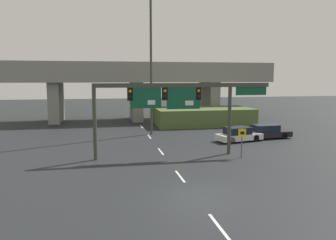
{
  "coord_description": "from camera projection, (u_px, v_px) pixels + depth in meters",
  "views": [
    {
      "loc": [
        -4.43,
        -15.42,
        5.98
      ],
      "look_at": [
        0.0,
        7.25,
        2.98
      ],
      "focal_mm": 35.0,
      "sensor_mm": 36.0,
      "label": 1
    }
  ],
  "objects": [
    {
      "name": "overpass_bridge",
      "position": [
        136.0,
        81.0,
        45.79
      ],
      "size": [
        38.1,
        7.1,
        8.02
      ],
      "color": "gray",
      "rests_on": "ground"
    },
    {
      "name": "parked_sedan_near_right",
      "position": [
        238.0,
        135.0,
        30.88
      ],
      "size": [
        4.62,
        2.66,
        1.36
      ],
      "rotation": [
        0.0,
        0.0,
        0.21
      ],
      "color": "silver",
      "rests_on": "ground"
    },
    {
      "name": "ground_plane",
      "position": [
        195.0,
        196.0,
        16.62
      ],
      "size": [
        160.0,
        160.0,
        0.0
      ],
      "primitive_type": "plane",
      "color": "black"
    },
    {
      "name": "parked_sedan_mid_right",
      "position": [
        266.0,
        132.0,
        32.41
      ],
      "size": [
        4.83,
        2.09,
        1.36
      ],
      "rotation": [
        0.0,
        0.0,
        0.07
      ],
      "color": "black",
      "rests_on": "ground"
    },
    {
      "name": "highway_light_pole_near",
      "position": [
        151.0,
        44.0,
        33.6
      ],
      "size": [
        0.7,
        0.36,
        17.96
      ],
      "color": "#383D33",
      "rests_on": "ground"
    },
    {
      "name": "signal_gantry",
      "position": [
        177.0,
        98.0,
        24.49
      ],
      "size": [
        13.55,
        0.44,
        5.58
      ],
      "color": "#383D33",
      "rests_on": "ground"
    },
    {
      "name": "speed_limit_sign",
      "position": [
        242.0,
        139.0,
        24.32
      ],
      "size": [
        0.6,
        0.11,
        2.25
      ],
      "color": "#4C4C4C",
      "rests_on": "ground"
    },
    {
      "name": "grass_embankment",
      "position": [
        203.0,
        116.0,
        41.72
      ],
      "size": [
        12.08,
        6.35,
        2.13
      ],
      "color": "#4C6033",
      "rests_on": "ground"
    },
    {
      "name": "lane_markings",
      "position": [
        154.0,
        143.0,
        30.0
      ],
      "size": [
        0.14,
        36.83,
        0.01
      ],
      "color": "silver",
      "rests_on": "ground"
    }
  ]
}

